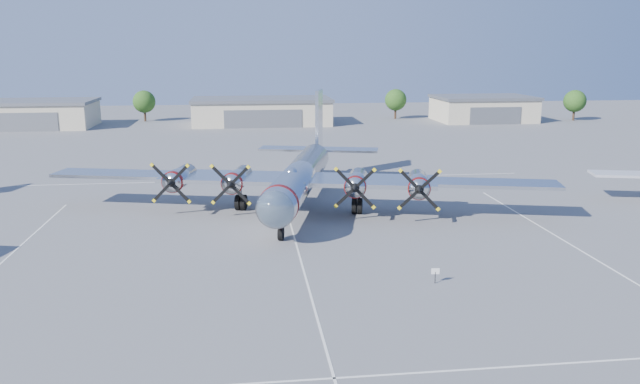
{
  "coord_description": "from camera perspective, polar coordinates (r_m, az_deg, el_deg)",
  "views": [
    {
      "loc": [
        -4.02,
        -48.83,
        15.46
      ],
      "look_at": [
        2.52,
        3.82,
        3.2
      ],
      "focal_mm": 35.0,
      "sensor_mm": 36.0,
      "label": 1
    }
  ],
  "objects": [
    {
      "name": "tree_west",
      "position": [
        140.85,
        -15.78,
        7.95
      ],
      "size": [
        4.8,
        4.8,
        6.64
      ],
      "color": "#382619",
      "rests_on": "ground"
    },
    {
      "name": "tree_east",
      "position": [
        141.44,
        6.93,
        8.36
      ],
      "size": [
        4.8,
        4.8,
        6.64
      ],
      "color": "#382619",
      "rests_on": "ground"
    },
    {
      "name": "info_placard",
      "position": [
        42.91,
        10.5,
        -7.27
      ],
      "size": [
        0.56,
        0.1,
        1.06
      ],
      "rotation": [
        0.0,
        0.0,
        -0.11
      ],
      "color": "black",
      "rests_on": "ground"
    },
    {
      "name": "hangar_center",
      "position": [
        131.47,
        -5.34,
        7.39
      ],
      "size": [
        28.6,
        14.6,
        5.4
      ],
      "color": "beige",
      "rests_on": "ground"
    },
    {
      "name": "parking_lines",
      "position": [
        49.71,
        -2.1,
        -5.11
      ],
      "size": [
        60.0,
        50.08,
        0.01
      ],
      "color": "silver",
      "rests_on": "ground"
    },
    {
      "name": "main_bomber_b29",
      "position": [
        62.45,
        -1.69,
        -1.33
      ],
      "size": [
        54.91,
        43.82,
        10.68
      ],
      "primitive_type": null,
      "rotation": [
        0.0,
        0.0,
        -0.25
      ],
      "color": "silver",
      "rests_on": "ground"
    },
    {
      "name": "hangar_west",
      "position": [
        137.65,
        -24.54,
        6.53
      ],
      "size": [
        22.6,
        14.6,
        5.4
      ],
      "color": "beige",
      "rests_on": "ground"
    },
    {
      "name": "tree_far_east",
      "position": [
        148.02,
        22.27,
        7.7
      ],
      "size": [
        4.8,
        4.8,
        6.64
      ],
      "color": "#382619",
      "rests_on": "ground"
    },
    {
      "name": "ground",
      "position": [
        51.38,
        -2.27,
        -4.51
      ],
      "size": [
        260.0,
        260.0,
        0.0
      ],
      "primitive_type": "plane",
      "color": "#575759",
      "rests_on": "ground"
    },
    {
      "name": "hangar_east",
      "position": [
        141.34,
        14.67,
        7.42
      ],
      "size": [
        20.6,
        14.6,
        5.4
      ],
      "color": "beige",
      "rests_on": "ground"
    }
  ]
}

